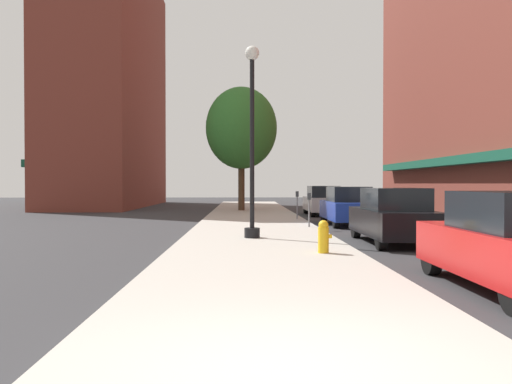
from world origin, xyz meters
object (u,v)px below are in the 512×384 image
Objects in this scene: parking_meter_far at (297,201)px; car_silver at (323,201)px; lamppost at (252,138)px; car_black at (394,216)px; fire_hydrant at (324,236)px; parking_meter_near at (309,205)px; car_blue at (348,206)px; tree_near at (241,128)px.

parking_meter_far is 5.19m from car_silver.
car_black is (4.21, -0.65, -2.39)m from lamppost.
parking_meter_near is at bearing 85.48° from fire_hydrant.
car_black and car_blue have the same top height.
car_silver is (4.62, -3.44, -4.45)m from tree_near.
lamppost is 4.79m from fire_hydrant.
car_silver is at bearing 78.17° from parking_meter_near.
tree_near is at bearing 95.82° from fire_hydrant.
lamppost reaches higher than fire_hydrant.
car_blue is at bearing 88.48° from car_black.
fire_hydrant is 0.18× the size of car_silver.
lamppost is 4.89m from car_black.
lamppost is at bearing -104.93° from parking_meter_far.
fire_hydrant is at bearing -65.19° from lamppost.
tree_near reaches higher than car_blue.
car_black is 6.87m from car_blue.
parking_meter_far is 9.33m from car_black.
car_blue is 7.07m from car_silver.
car_black is at bearing -8.74° from lamppost.
parking_meter_near is at bearing 60.39° from lamppost.
car_blue is (2.55, 9.82, 0.29)m from fire_hydrant.
lamppost is 4.50× the size of parking_meter_near.
fire_hydrant is at bearing -94.52° from parking_meter_near.
parking_meter_near is at bearing -128.99° from car_blue.
parking_meter_far reaches higher than fire_hydrant.
parking_meter_far is (0.00, 4.50, 0.00)m from parking_meter_near.
car_silver is at bearing -36.66° from tree_near.
car_black reaches higher than parking_meter_near.
car_black reaches higher than fire_hydrant.
fire_hydrant is 10.15m from car_blue.
car_black is 13.94m from car_silver.
parking_meter_far is at bearing 100.54° from car_black.
car_blue is at bearing -66.27° from tree_near.
parking_meter_far is at bearing -113.38° from car_silver.
parking_meter_near is 2.97m from car_blue.
car_blue is (1.95, -2.26, -0.14)m from parking_meter_far.
tree_near is 18.52m from car_black.
fire_hydrant is at bearing -99.90° from car_silver.
lamppost is at bearing 114.81° from fire_hydrant.
tree_near is at bearing 91.40° from lamppost.
parking_meter_near and parking_meter_far have the same top height.
lamppost reaches higher than car_blue.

